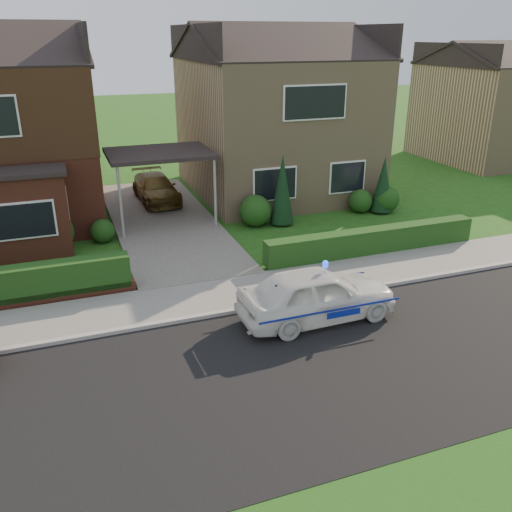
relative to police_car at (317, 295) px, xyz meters
name	(u,v)px	position (x,y,z in m)	size (l,w,h in m)	color
ground	(267,380)	(-2.14, -2.03, -0.69)	(120.00, 120.00, 0.00)	#1D4B14
road	(267,380)	(-2.14, -2.03, -0.69)	(60.00, 6.00, 0.02)	black
kerb	(224,313)	(-2.14, 1.02, -0.63)	(60.00, 0.16, 0.12)	#9E9993
sidewalk	(213,296)	(-2.14, 2.07, -0.64)	(60.00, 2.00, 0.10)	slate
driveway	(164,221)	(-2.14, 8.97, -0.63)	(3.80, 12.00, 0.12)	#666059
house_right	(275,109)	(3.66, 11.96, 2.97)	(7.50, 8.06, 7.25)	tan
carport_link	(159,155)	(-2.14, 8.92, 1.96)	(3.80, 3.00, 2.77)	black
hedge_right	(371,254)	(3.66, 3.32, -0.69)	(7.50, 0.55, 0.80)	#123B13
shrub_left_mid	(53,233)	(-6.14, 7.27, -0.03)	(1.32, 1.32, 1.32)	#123B13
shrub_left_near	(103,231)	(-4.54, 7.57, -0.27)	(0.84, 0.84, 0.84)	#123B13
shrub_right_near	(255,211)	(1.06, 7.37, -0.09)	(1.20, 1.20, 1.20)	#123B13
shrub_right_mid	(361,201)	(5.66, 7.47, -0.21)	(0.96, 0.96, 0.96)	#123B13
shrub_right_far	(386,199)	(6.66, 7.17, -0.15)	(1.08, 1.08, 1.08)	#123B13
conifer_a	(282,192)	(2.06, 7.17, 0.61)	(0.90, 0.90, 2.60)	black
conifer_b	(383,186)	(6.46, 7.17, 0.41)	(0.90, 0.90, 2.20)	black
neighbour_right	(492,113)	(17.86, 13.97, 1.91)	(6.50, 7.00, 5.20)	tan
police_car	(317,295)	(0.00, 0.00, 0.00)	(3.73, 4.10, 1.55)	silver
driveway_car	(156,188)	(-1.91, 11.64, -0.02)	(1.54, 3.80, 1.10)	brown
potted_plant_b	(53,281)	(-6.27, 3.97, -0.35)	(0.37, 0.30, 0.68)	gray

